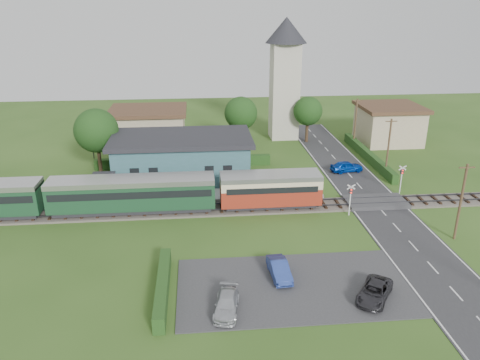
{
  "coord_description": "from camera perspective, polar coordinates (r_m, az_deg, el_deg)",
  "views": [
    {
      "loc": [
        -8.17,
        -40.83,
        19.75
      ],
      "look_at": [
        -3.93,
        4.0,
        2.4
      ],
      "focal_mm": 35.0,
      "sensor_mm": 36.0,
      "label": 1
    }
  ],
  "objects": [
    {
      "name": "road",
      "position": [
        48.85,
        16.99,
        -3.73
      ],
      "size": [
        6.0,
        70.0,
        0.05
      ],
      "primitive_type": "cube",
      "color": "#28282B",
      "rests_on": "ground"
    },
    {
      "name": "utility_pole_b",
      "position": [
        44.42,
        25.33,
        -2.35
      ],
      "size": [
        1.4,
        0.22,
        7.0
      ],
      "color": "#473321",
      "rests_on": "ground"
    },
    {
      "name": "pedestrian_near",
      "position": [
        49.28,
        -0.61,
        -0.81
      ],
      "size": [
        0.74,
        0.54,
        1.87
      ],
      "primitive_type": "imported",
      "rotation": [
        0.0,
        0.0,
        3.29
      ],
      "color": "gray",
      "rests_on": "platform"
    },
    {
      "name": "ground",
      "position": [
        46.08,
        5.35,
        -4.41
      ],
      "size": [
        120.0,
        120.0,
        0.0
      ],
      "primitive_type": "plane",
      "color": "#2D4C19"
    },
    {
      "name": "car_park_blue",
      "position": [
        36.19,
        4.81,
        -10.79
      ],
      "size": [
        1.57,
        3.83,
        1.23
      ],
      "primitive_type": "imported",
      "rotation": [
        0.0,
        0.0,
        0.07
      ],
      "color": "navy",
      "rests_on": "car_park"
    },
    {
      "name": "tree_b",
      "position": [
        65.8,
        0.11,
        8.13
      ],
      "size": [
        4.6,
        4.6,
        7.34
      ],
      "color": "#332316",
      "rests_on": "ground"
    },
    {
      "name": "equipment_hut",
      "position": [
        50.39,
        -16.28,
        -0.75
      ],
      "size": [
        2.3,
        2.3,
        2.55
      ],
      "color": "#BFB6A5",
      "rests_on": "platform"
    },
    {
      "name": "streetlamp_east",
      "position": [
        73.92,
        13.95,
        7.39
      ],
      "size": [
        0.3,
        0.3,
        5.15
      ],
      "color": "#3F3F47",
      "rests_on": "ground"
    },
    {
      "name": "tree_c",
      "position": [
        69.45,
        8.28,
        8.3
      ],
      "size": [
        4.2,
        4.2,
        6.78
      ],
      "color": "#332316",
      "rests_on": "ground"
    },
    {
      "name": "utility_pole_d",
      "position": [
        68.61,
        13.88,
        6.86
      ],
      "size": [
        1.4,
        0.22,
        7.0
      ],
      "color": "#473321",
      "rests_on": "ground"
    },
    {
      "name": "station_building",
      "position": [
        54.59,
        -7.07,
        2.7
      ],
      "size": [
        16.0,
        9.0,
        5.3
      ],
      "color": "#3D6775",
      "rests_on": "ground"
    },
    {
      "name": "pedestrian_far",
      "position": [
        50.16,
        -12.3,
        -0.93
      ],
      "size": [
        0.86,
        1.01,
        1.84
      ],
      "primitive_type": "imported",
      "rotation": [
        0.0,
        0.0,
        1.76
      ],
      "color": "gray",
      "rests_on": "platform"
    },
    {
      "name": "utility_pole_c",
      "position": [
        57.83,
        17.63,
        3.87
      ],
      "size": [
        1.4,
        0.22,
        7.0
      ],
      "color": "#473321",
      "rests_on": "ground"
    },
    {
      "name": "car_park_dark",
      "position": [
        35.02,
        16.08,
        -12.95
      ],
      "size": [
        3.83,
        4.38,
        1.12
      ],
      "primitive_type": "imported",
      "rotation": [
        0.0,
        0.0,
        -0.61
      ],
      "color": "#29282C",
      "rests_on": "car_park"
    },
    {
      "name": "platform",
      "position": [
        50.03,
        -7.08,
        -2.07
      ],
      "size": [
        30.0,
        3.0,
        0.45
      ],
      "primitive_type": "cube",
      "color": "gray",
      "rests_on": "ground"
    },
    {
      "name": "streetlamp_west",
      "position": [
        64.58,
        -17.65,
        5.07
      ],
      "size": [
        0.3,
        0.3,
        5.15
      ],
      "color": "#3F3F47",
      "rests_on": "ground"
    },
    {
      "name": "hedge_roadside",
      "position": [
        64.0,
        15.34,
        2.89
      ],
      "size": [
        0.8,
        18.0,
        1.2
      ],
      "primitive_type": "cube",
      "color": "#193814",
      "rests_on": "ground"
    },
    {
      "name": "hedge_station",
      "position": [
        59.51,
        -6.89,
        2.19
      ],
      "size": [
        22.0,
        0.8,
        1.3
      ],
      "primitive_type": "cube",
      "color": "#193814",
      "rests_on": "ground"
    },
    {
      "name": "car_park",
      "position": [
        35.55,
        6.5,
        -12.75
      ],
      "size": [
        17.0,
        9.0,
        0.08
      ],
      "primitive_type": "cube",
      "color": "#333335",
      "rests_on": "ground"
    },
    {
      "name": "house_east",
      "position": [
        72.69,
        17.68,
        6.59
      ],
      "size": [
        8.8,
        8.8,
        5.5
      ],
      "color": "tan",
      "rests_on": "ground"
    },
    {
      "name": "hedge_carpark",
      "position": [
        34.72,
        -9.4,
        -12.72
      ],
      "size": [
        0.8,
        9.0,
        1.2
      ],
      "primitive_type": "cube",
      "color": "#193814",
      "rests_on": "ground"
    },
    {
      "name": "crossing_signal_far",
      "position": [
        53.19,
        19.11,
        0.53
      ],
      "size": [
        0.84,
        0.28,
        3.28
      ],
      "color": "silver",
      "rests_on": "ground"
    },
    {
      "name": "house_west",
      "position": [
        68.32,
        -11.04,
        6.31
      ],
      "size": [
        10.8,
        8.8,
        5.5
      ],
      "color": "tan",
      "rests_on": "ground"
    },
    {
      "name": "crossing_signal_near",
      "position": [
        46.44,
        13.32,
        -1.82
      ],
      "size": [
        0.84,
        0.28,
        3.28
      ],
      "color": "silver",
      "rests_on": "ground"
    },
    {
      "name": "church_tower",
      "position": [
        70.72,
        5.52,
        13.24
      ],
      "size": [
        6.0,
        6.0,
        17.6
      ],
      "color": "#BFB6A5",
      "rests_on": "ground"
    },
    {
      "name": "car_park_silver",
      "position": [
        32.58,
        -1.64,
        -14.87
      ],
      "size": [
        2.18,
        4.02,
        1.11
      ],
      "primitive_type": "imported",
      "rotation": [
        0.0,
        0.0,
        -0.17
      ],
      "color": "#AEB0B6",
      "rests_on": "car_park"
    },
    {
      "name": "train",
      "position": [
        47.29,
        -16.8,
        -1.69
      ],
      "size": [
        43.2,
        2.9,
        3.4
      ],
      "color": "#232328",
      "rests_on": "ground"
    },
    {
      "name": "crossing_deck",
      "position": [
        50.45,
        16.19,
        -2.58
      ],
      "size": [
        6.2,
        3.4,
        0.45
      ],
      "primitive_type": "cube",
      "color": "#333335",
      "rests_on": "ground"
    },
    {
      "name": "car_on_road",
      "position": [
        58.74,
        12.88,
        1.62
      ],
      "size": [
        4.13,
        2.12,
        1.34
      ],
      "primitive_type": "imported",
      "rotation": [
        0.0,
        0.0,
        1.71
      ],
      "color": "#0433A6",
      "rests_on": "road"
    },
    {
      "name": "railway_track",
      "position": [
        47.82,
        4.92,
        -3.26
      ],
      "size": [
        76.0,
        3.2,
        0.49
      ],
      "color": "#4C443D",
      "rests_on": "ground"
    },
    {
      "name": "tree_a",
      "position": [
        57.9,
        -17.11,
        5.76
      ],
      "size": [
        5.2,
        5.2,
        8.0
      ],
      "color": "#332316",
      "rests_on": "ground"
    }
  ]
}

